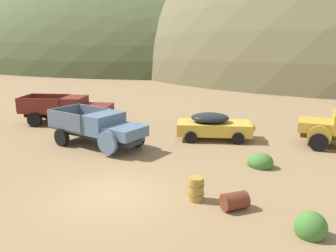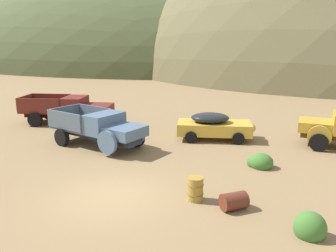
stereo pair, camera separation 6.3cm
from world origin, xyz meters
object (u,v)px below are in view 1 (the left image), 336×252
Objects in this scene: truck_chalk_blue at (103,129)px; oil_drum_foreground at (196,189)px; car_faded_yellow at (216,126)px; truck_oxblood at (72,109)px; oil_drum_by_truck at (235,201)px.

truck_chalk_blue reaches higher than oil_drum_foreground.
oil_drum_foreground is (1.03, -8.20, -0.38)m from car_faded_yellow.
oil_drum_by_truck is at bearing -48.84° from truck_oxblood.
truck_oxblood is at bearing 154.95° from truck_chalk_blue.
truck_oxblood is 10.17m from car_faded_yellow.
truck_chalk_blue is 6.78× the size of oil_drum_foreground.
truck_oxblood is at bearing 142.15° from oil_drum_foreground.
oil_drum_by_truck is 1.21× the size of oil_drum_foreground.
truck_chalk_blue is at bearing -54.35° from truck_oxblood.
truck_chalk_blue is (4.73, -4.08, -0.00)m from truck_oxblood.
oil_drum_foreground is (11.18, -8.69, -0.59)m from truck_oxblood.
oil_drum_foreground is at bearing -51.42° from truck_oxblood.
oil_drum_by_truck is 1.47m from oil_drum_foreground.
truck_oxblood is 6.25m from truck_chalk_blue.
car_faded_yellow is at bearing 97.16° from oil_drum_foreground.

